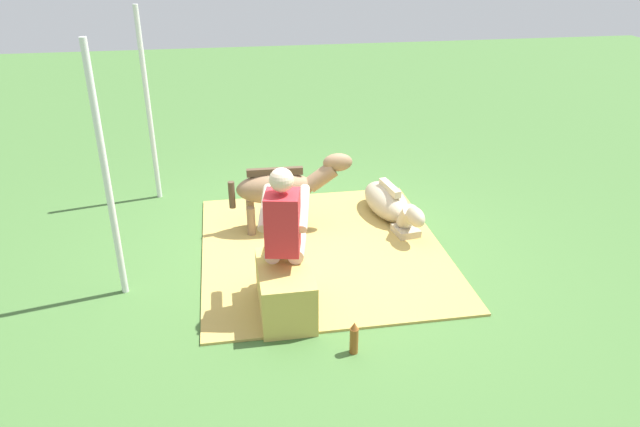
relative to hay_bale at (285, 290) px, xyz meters
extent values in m
plane|color=#426B33|center=(1.04, -0.44, -0.23)|extent=(24.00, 24.00, 0.00)
cube|color=tan|center=(1.05, -0.51, -0.22)|extent=(2.80, 2.49, 0.02)
cube|color=tan|center=(0.00, 0.00, 0.00)|extent=(0.78, 0.45, 0.46)
cylinder|color=beige|center=(0.27, 0.06, 0.30)|extent=(0.42, 0.22, 0.14)
cylinder|color=beige|center=(0.46, 0.02, 0.00)|extent=(0.11, 0.11, 0.46)
cube|color=black|center=(0.46, 0.02, -0.20)|extent=(0.24, 0.14, 0.06)
cylinder|color=beige|center=(0.23, -0.14, 0.30)|extent=(0.42, 0.22, 0.14)
cylinder|color=beige|center=(0.42, -0.18, 0.00)|extent=(0.11, 0.11, 0.46)
cube|color=black|center=(0.42, -0.18, -0.20)|extent=(0.24, 0.14, 0.06)
cube|color=red|center=(0.05, 0.00, 0.63)|extent=(0.35, 0.33, 0.52)
cylinder|color=beige|center=(0.26, 0.12, 0.68)|extent=(0.51, 0.19, 0.26)
cylinder|color=beige|center=(0.19, -0.19, 0.68)|extent=(0.51, 0.19, 0.26)
sphere|color=beige|center=(0.05, 0.00, 1.01)|extent=(0.20, 0.20, 0.20)
ellipsoid|color=#8C6B4C|center=(1.57, -0.08, 0.28)|extent=(0.34, 0.85, 0.34)
cylinder|color=#8C6B4C|center=(1.67, -0.36, -0.06)|extent=(0.09, 0.09, 0.34)
cylinder|color=#8C6B4C|center=(1.47, -0.36, -0.06)|extent=(0.09, 0.09, 0.34)
cylinder|color=#8C6B4C|center=(1.68, 0.20, -0.06)|extent=(0.09, 0.09, 0.34)
cylinder|color=#8C6B4C|center=(1.48, 0.20, -0.06)|extent=(0.09, 0.09, 0.34)
cylinder|color=#8C6B4C|center=(1.56, -0.58, 0.38)|extent=(0.19, 0.37, 0.33)
ellipsoid|color=#8C6B4C|center=(1.56, -0.76, 0.54)|extent=(0.17, 0.32, 0.20)
cube|color=#4D3A2A|center=(1.57, -0.08, 0.47)|extent=(0.08, 0.60, 0.08)
cylinder|color=#4D3A2A|center=(1.59, 0.39, 0.23)|extent=(0.07, 0.07, 0.30)
ellipsoid|color=tan|center=(1.75, -1.38, -0.05)|extent=(0.93, 0.53, 0.36)
cube|color=tan|center=(1.21, -1.46, -0.18)|extent=(0.31, 0.28, 0.10)
cylinder|color=tan|center=(1.20, -1.46, 0.01)|extent=(0.31, 0.22, 0.30)
ellipsoid|color=tan|center=(1.02, -1.49, 0.09)|extent=(0.32, 0.20, 0.20)
cube|color=beige|center=(1.67, -1.39, 0.15)|extent=(0.45, 0.15, 0.08)
cylinder|color=brown|center=(-0.63, -0.47, -0.11)|extent=(0.07, 0.07, 0.23)
cone|color=brown|center=(-0.63, -0.47, 0.03)|extent=(0.06, 0.06, 0.06)
cylinder|color=silver|center=(0.58, 1.43, 0.92)|extent=(0.06, 0.06, 2.30)
cylinder|color=silver|center=(2.74, 1.28, 0.92)|extent=(0.06, 0.06, 2.30)
camera|label=1|loc=(-4.30, 0.42, 2.82)|focal=33.25mm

